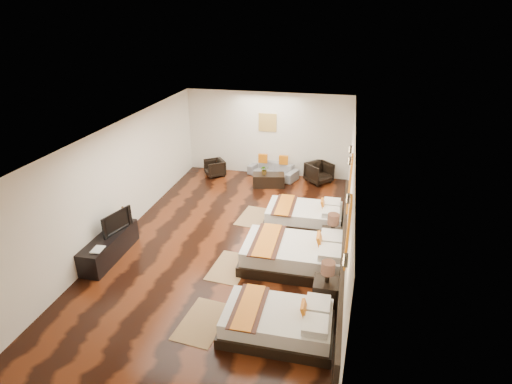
% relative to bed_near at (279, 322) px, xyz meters
% --- Properties ---
extents(floor, '(5.50, 9.50, 0.01)m').
position_rel_bed_near_xyz_m(floor, '(-1.69, 2.75, -0.25)').
color(floor, black).
rests_on(floor, ground).
extents(ceiling, '(5.50, 9.50, 0.01)m').
position_rel_bed_near_xyz_m(ceiling, '(-1.69, 2.75, 2.55)').
color(ceiling, white).
rests_on(ceiling, floor).
extents(back_wall, '(5.50, 0.01, 2.80)m').
position_rel_bed_near_xyz_m(back_wall, '(-1.69, 7.50, 1.15)').
color(back_wall, silver).
rests_on(back_wall, floor).
extents(left_wall, '(0.01, 9.50, 2.80)m').
position_rel_bed_near_xyz_m(left_wall, '(-4.44, 2.75, 1.15)').
color(left_wall, silver).
rests_on(left_wall, floor).
extents(right_wall, '(0.01, 9.50, 2.80)m').
position_rel_bed_near_xyz_m(right_wall, '(1.06, 2.75, 1.15)').
color(right_wall, silver).
rests_on(right_wall, floor).
extents(headboard_panel, '(0.08, 6.60, 0.90)m').
position_rel_bed_near_xyz_m(headboard_panel, '(1.02, 1.95, 0.20)').
color(headboard_panel, black).
rests_on(headboard_panel, floor).
extents(bed_near, '(1.94, 1.22, 0.74)m').
position_rel_bed_near_xyz_m(bed_near, '(0.00, 0.00, 0.00)').
color(bed_near, black).
rests_on(bed_near, floor).
extents(bed_mid, '(2.29, 1.44, 0.88)m').
position_rel_bed_near_xyz_m(bed_mid, '(0.00, 2.13, 0.05)').
color(bed_mid, black).
rests_on(bed_mid, floor).
extents(bed_far, '(2.01, 1.26, 0.77)m').
position_rel_bed_near_xyz_m(bed_far, '(0.00, 4.10, 0.01)').
color(bed_far, black).
rests_on(bed_far, floor).
extents(nightstand_a, '(0.49, 0.49, 0.97)m').
position_rel_bed_near_xyz_m(nightstand_a, '(0.75, 0.96, 0.09)').
color(nightstand_a, black).
rests_on(nightstand_a, floor).
extents(nightstand_b, '(0.50, 0.50, 0.99)m').
position_rel_bed_near_xyz_m(nightstand_b, '(0.75, 2.89, 0.09)').
color(nightstand_b, black).
rests_on(nightstand_b, floor).
extents(jute_mat_near, '(0.87, 1.27, 0.01)m').
position_rel_bed_near_xyz_m(jute_mat_near, '(-1.40, -0.01, -0.25)').
color(jute_mat_near, '#98764D').
rests_on(jute_mat_near, floor).
extents(jute_mat_mid, '(0.85, 1.26, 0.01)m').
position_rel_bed_near_xyz_m(jute_mat_mid, '(-1.40, 1.75, -0.25)').
color(jute_mat_mid, '#98764D').
rests_on(jute_mat_mid, floor).
extents(jute_mat_far, '(0.88, 1.28, 0.01)m').
position_rel_bed_near_xyz_m(jute_mat_far, '(-1.41, 4.20, -0.25)').
color(jute_mat_far, '#98764D').
rests_on(jute_mat_far, floor).
extents(tv_console, '(0.50, 1.80, 0.55)m').
position_rel_bed_near_xyz_m(tv_console, '(-4.19, 1.57, 0.02)').
color(tv_console, black).
rests_on(tv_console, floor).
extents(tv, '(0.34, 0.86, 0.50)m').
position_rel_bed_near_xyz_m(tv, '(-4.14, 1.84, 0.54)').
color(tv, black).
rests_on(tv, tv_console).
extents(book, '(0.25, 0.32, 0.03)m').
position_rel_bed_near_xyz_m(book, '(-4.19, 0.98, 0.31)').
color(book, black).
rests_on(book, tv_console).
extents(figurine, '(0.44, 0.44, 0.37)m').
position_rel_bed_near_xyz_m(figurine, '(-4.19, 2.31, 0.48)').
color(figurine, brown).
rests_on(figurine, tv_console).
extents(sofa, '(1.80, 1.19, 0.49)m').
position_rel_bed_near_xyz_m(sofa, '(-1.43, 7.20, -0.01)').
color(sofa, slate).
rests_on(sofa, floor).
extents(armchair_left, '(0.85, 0.85, 0.56)m').
position_rel_bed_near_xyz_m(armchair_left, '(-3.39, 6.89, 0.03)').
color(armchair_left, black).
rests_on(armchair_left, floor).
extents(armchair_right, '(1.03, 1.03, 0.67)m').
position_rel_bed_near_xyz_m(armchair_right, '(0.12, 7.09, 0.08)').
color(armchair_right, black).
rests_on(armchair_right, floor).
extents(coffee_table, '(1.08, 0.69, 0.40)m').
position_rel_bed_near_xyz_m(coffee_table, '(-1.43, 6.42, -0.05)').
color(coffee_table, black).
rests_on(coffee_table, floor).
extents(table_plant, '(0.34, 0.31, 0.30)m').
position_rel_bed_near_xyz_m(table_plant, '(-1.56, 6.40, 0.30)').
color(table_plant, '#2F5E1F').
rests_on(table_plant, coffee_table).
extents(orange_panel_a, '(0.04, 0.40, 1.30)m').
position_rel_bed_near_xyz_m(orange_panel_a, '(1.04, 0.85, 1.45)').
color(orange_panel_a, '#D86014').
rests_on(orange_panel_a, right_wall).
extents(orange_panel_b, '(0.04, 0.40, 1.30)m').
position_rel_bed_near_xyz_m(orange_panel_b, '(1.04, 3.05, 1.45)').
color(orange_panel_b, '#D86014').
rests_on(orange_panel_b, right_wall).
extents(sconce_near, '(0.07, 0.12, 0.18)m').
position_rel_bed_near_xyz_m(sconce_near, '(1.01, -0.25, 1.60)').
color(sconce_near, black).
rests_on(sconce_near, right_wall).
extents(sconce_mid, '(0.07, 0.12, 0.18)m').
position_rel_bed_near_xyz_m(sconce_mid, '(1.01, 1.95, 1.60)').
color(sconce_mid, black).
rests_on(sconce_mid, right_wall).
extents(sconce_far, '(0.07, 0.12, 0.18)m').
position_rel_bed_near_xyz_m(sconce_far, '(1.01, 4.15, 1.60)').
color(sconce_far, black).
rests_on(sconce_far, right_wall).
extents(sconce_lounge, '(0.07, 0.12, 0.18)m').
position_rel_bed_near_xyz_m(sconce_lounge, '(1.01, 5.05, 1.60)').
color(sconce_lounge, black).
rests_on(sconce_lounge, right_wall).
extents(gold_artwork, '(0.60, 0.04, 0.60)m').
position_rel_bed_near_xyz_m(gold_artwork, '(-1.69, 7.48, 1.55)').
color(gold_artwork, '#AD873F').
rests_on(gold_artwork, back_wall).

